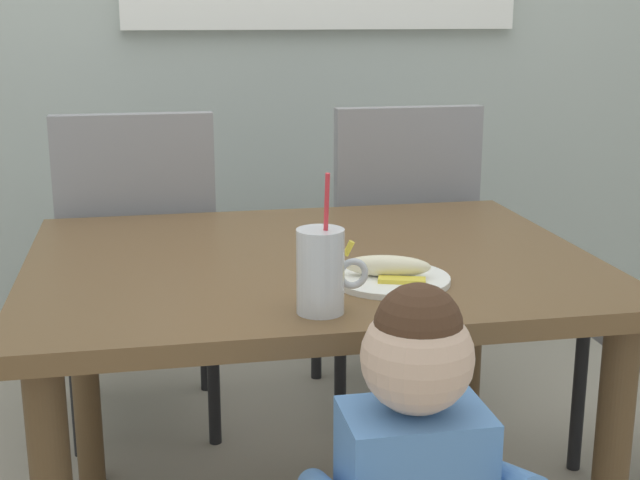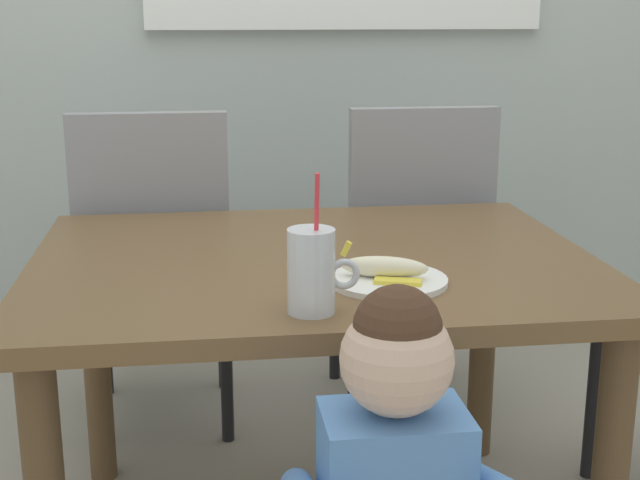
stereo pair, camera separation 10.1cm
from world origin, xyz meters
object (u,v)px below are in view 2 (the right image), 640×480
Objects in this scene: dining_chair_right at (411,243)px; peeled_banana at (386,268)px; milk_cup at (312,276)px; snack_plate at (388,281)px; dining_table at (313,300)px; dining_chair_left at (156,254)px.

dining_chair_right reaches higher than peeled_banana.
milk_cup is 1.09× the size of snack_plate.
snack_plate is 1.31× the size of peeled_banana.
peeled_banana reaches higher than snack_plate.
peeled_banana reaches higher than dining_table.
milk_cup is at bearing 67.48° from dining_chair_right.
peeled_banana is at bearing 42.40° from milk_cup.
milk_cup is (0.32, -1.02, 0.23)m from dining_chair_left.
milk_cup is 0.22m from peeled_banana.
snack_plate is (-0.26, -0.90, 0.17)m from dining_chair_right.
peeled_banana is (0.11, -0.21, 0.13)m from dining_table.
dining_chair_right is 4.17× the size of snack_plate.
dining_table is at bearing 118.16° from peeled_banana.
milk_cup reaches higher than dining_table.
milk_cup is 0.23m from snack_plate.
peeled_banana is (0.16, 0.15, -0.04)m from milk_cup.
peeled_banana is at bearing 159.97° from snack_plate.
dining_chair_left is at bearing 119.46° from dining_table.
dining_chair_left is 1.02m from snack_plate.
dining_table is at bearing 60.61° from dining_chair_right.
dining_chair_right is at bearing 67.48° from milk_cup.
dining_chair_right reaches higher than dining_table.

